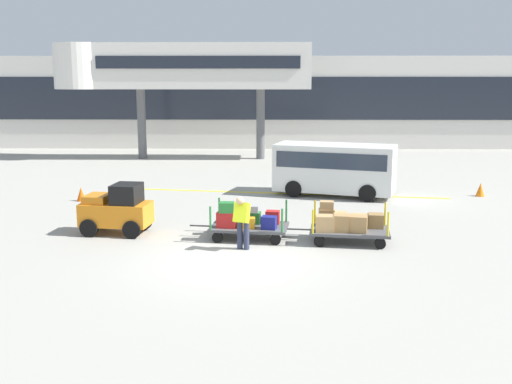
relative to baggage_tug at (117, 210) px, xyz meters
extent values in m
plane|color=#9E9B91|center=(3.69, -2.70, -0.75)|extent=(120.00, 120.00, 0.00)
cube|color=yellow|center=(5.09, 6.62, -0.75)|extent=(13.93, 2.19, 0.01)
cube|color=silver|center=(3.69, 23.30, 2.31)|extent=(60.09, 2.40, 6.12)
cube|color=#1E232D|center=(3.69, 22.05, 2.62)|extent=(57.08, 0.12, 2.80)
cube|color=silver|center=(0.78, 17.30, 4.63)|extent=(12.75, 2.20, 2.60)
cylinder|color=silver|center=(-6.20, 17.30, 4.63)|extent=(3.00, 3.00, 2.60)
cube|color=#1E232D|center=(0.78, 16.16, 4.83)|extent=(11.47, 0.08, 0.70)
cylinder|color=#59595B|center=(-2.73, 17.30, 1.29)|extent=(0.50, 0.50, 4.09)
cylinder|color=#59595B|center=(4.28, 17.30, 1.29)|extent=(0.50, 0.50, 4.09)
cube|color=orange|center=(-0.03, 0.00, -0.12)|extent=(2.22, 1.35, 0.70)
cube|color=black|center=(0.33, -0.04, 0.53)|extent=(0.92, 1.08, 0.60)
cube|color=orange|center=(-0.61, 0.08, 0.35)|extent=(0.81, 1.02, 0.24)
cylinder|color=black|center=(-0.65, 0.61, -0.47)|extent=(0.58, 0.25, 0.56)
cylinder|color=black|center=(-0.78, -0.43, -0.47)|extent=(0.58, 0.25, 0.56)
cylinder|color=black|center=(0.71, 0.44, -0.47)|extent=(0.58, 0.25, 0.56)
cylinder|color=black|center=(0.58, -0.60, -0.47)|extent=(0.58, 0.25, 0.56)
cube|color=#4C4C4F|center=(4.13, -0.52, -0.39)|extent=(2.46, 1.68, 0.08)
cylinder|color=#237033|center=(3.16, 0.25, 0.00)|extent=(0.06, 0.06, 0.70)
cylinder|color=#237033|center=(3.00, -1.03, 0.00)|extent=(0.06, 0.06, 0.70)
cylinder|color=#237033|center=(5.26, -0.02, 0.00)|extent=(0.06, 0.06, 0.70)
cylinder|color=#237033|center=(5.10, -1.29, 0.00)|extent=(0.06, 0.06, 0.70)
cylinder|color=black|center=(3.35, 0.18, -0.59)|extent=(0.33, 0.14, 0.32)
cylinder|color=black|center=(3.20, -1.00, -0.59)|extent=(0.33, 0.14, 0.32)
cylinder|color=black|center=(5.06, -0.04, -0.59)|extent=(0.33, 0.14, 0.32)
cylinder|color=black|center=(4.91, -1.22, -0.59)|extent=(0.33, 0.14, 0.32)
cylinder|color=#333333|center=(2.65, -0.33, -0.41)|extent=(0.70, 0.14, 0.05)
cube|color=#726651|center=(3.49, -0.11, -0.19)|extent=(0.46, 0.34, 0.32)
cube|color=red|center=(3.46, -0.77, -0.12)|extent=(0.62, 0.41, 0.47)
cube|color=#236B2D|center=(4.21, -0.24, -0.17)|extent=(0.56, 0.41, 0.36)
cube|color=orange|center=(4.10, -0.82, -0.19)|extent=(0.42, 0.31, 0.32)
cube|color=red|center=(4.84, -0.26, -0.15)|extent=(0.45, 0.38, 0.40)
cube|color=navy|center=(4.72, -0.91, -0.16)|extent=(0.49, 0.41, 0.38)
cube|color=#236B2D|center=(3.49, -0.11, 0.08)|extent=(0.44, 0.31, 0.22)
cube|color=#236B2D|center=(3.46, -0.77, 0.27)|extent=(0.44, 0.35, 0.30)
cube|color=#99999E|center=(4.21, -0.24, 0.11)|extent=(0.40, 0.37, 0.20)
cube|color=#4C4C4F|center=(7.11, -0.90, -0.39)|extent=(2.46, 1.68, 0.08)
cylinder|color=gold|center=(6.14, -0.13, 0.00)|extent=(0.06, 0.06, 0.70)
cylinder|color=gold|center=(5.98, -1.41, 0.00)|extent=(0.06, 0.06, 0.70)
cylinder|color=gold|center=(8.24, -0.39, 0.00)|extent=(0.06, 0.06, 0.70)
cylinder|color=gold|center=(8.08, -1.67, 0.00)|extent=(0.06, 0.06, 0.70)
cylinder|color=black|center=(6.33, -0.20, -0.59)|extent=(0.33, 0.14, 0.32)
cylinder|color=black|center=(6.18, -1.38, -0.59)|extent=(0.33, 0.14, 0.32)
cylinder|color=black|center=(8.04, -0.42, -0.59)|extent=(0.33, 0.14, 0.32)
cylinder|color=black|center=(7.89, -1.60, -0.59)|extent=(0.33, 0.14, 0.32)
cylinder|color=#333333|center=(5.62, -0.71, -0.41)|extent=(0.70, 0.14, 0.05)
cube|color=#A87F4C|center=(6.46, -0.46, -0.10)|extent=(0.47, 0.39, 0.51)
cube|color=tan|center=(6.35, -1.16, -0.12)|extent=(0.55, 0.47, 0.47)
cube|color=tan|center=(6.87, -0.54, -0.13)|extent=(0.47, 0.43, 0.44)
cube|color=#A87F4C|center=(6.82, -1.16, -0.10)|extent=(0.49, 0.49, 0.50)
cube|color=tan|center=(7.42, -0.62, -0.16)|extent=(0.56, 0.46, 0.38)
cube|color=#A87F4C|center=(7.30, -1.23, -0.11)|extent=(0.59, 0.49, 0.48)
cube|color=olive|center=(7.91, -0.69, -0.14)|extent=(0.50, 0.49, 0.42)
cube|color=tan|center=(6.46, -0.46, 0.28)|extent=(0.44, 0.36, 0.24)
cylinder|color=#2D334C|center=(3.89, -1.63, -0.34)|extent=(0.16, 0.16, 0.82)
cylinder|color=#2D334C|center=(4.08, -1.70, -0.34)|extent=(0.16, 0.16, 0.82)
cube|color=#D1E51E|center=(3.96, -1.76, 0.33)|extent=(0.52, 0.53, 0.61)
sphere|color=tan|center=(3.92, -1.87, 0.70)|extent=(0.22, 0.22, 0.22)
cube|color=white|center=(7.44, 6.27, 0.39)|extent=(5.15, 3.23, 1.90)
cube|color=#2D3847|center=(7.44, 6.27, 0.79)|extent=(4.79, 3.16, 0.64)
cylinder|color=black|center=(5.76, 5.88, -0.41)|extent=(0.72, 0.43, 0.68)
cylinder|color=black|center=(8.60, 5.00, -0.41)|extent=(0.72, 0.43, 0.68)
cone|color=#EA590F|center=(-2.65, 4.92, -0.48)|extent=(0.36, 0.36, 0.55)
cone|color=orange|center=(13.40, 6.16, -0.48)|extent=(0.36, 0.36, 0.55)
camera|label=1|loc=(4.65, -18.21, 4.11)|focal=42.34mm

